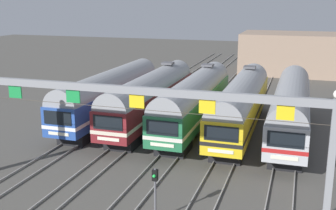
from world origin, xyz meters
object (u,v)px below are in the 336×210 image
object	(u,v)px
commuter_train_blue	(110,93)
commuter_train_green	(195,99)
yard_signal_mast	(155,184)
commuter_train_yellow	(241,102)
commuter_train_maroon	(151,96)
commuter_train_stainless	(291,106)
catenary_gantry	(137,108)

from	to	relation	value
commuter_train_blue	commuter_train_green	world-z (taller)	commuter_train_green
commuter_train_blue	yard_signal_mast	world-z (taller)	commuter_train_blue
commuter_train_green	commuter_train_yellow	xyz separation A→B (m)	(4.08, 0.00, 0.00)
commuter_train_yellow	commuter_train_maroon	bearing A→B (deg)	180.00
commuter_train_blue	yard_signal_mast	xyz separation A→B (m)	(10.20, -16.25, -0.68)
commuter_train_stainless	commuter_train_yellow	bearing A→B (deg)	179.94
commuter_train_maroon	yard_signal_mast	xyz separation A→B (m)	(6.12, -16.25, -0.68)
commuter_train_green	yard_signal_mast	world-z (taller)	commuter_train_green
commuter_train_maroon	commuter_train_green	size ratio (longest dim) A/B	1.00
commuter_train_yellow	yard_signal_mast	world-z (taller)	commuter_train_yellow
commuter_train_yellow	yard_signal_mast	bearing A→B (deg)	-97.15
commuter_train_stainless	catenary_gantry	world-z (taller)	catenary_gantry
commuter_train_stainless	yard_signal_mast	world-z (taller)	commuter_train_stainless
commuter_train_blue	yard_signal_mast	size ratio (longest dim) A/B	6.30
commuter_train_blue	commuter_train_stainless	size ratio (longest dim) A/B	1.00
commuter_train_yellow	commuter_train_green	bearing A→B (deg)	180.00
catenary_gantry	yard_signal_mast	size ratio (longest dim) A/B	7.52
commuter_train_maroon	commuter_train_green	world-z (taller)	same
commuter_train_stainless	yard_signal_mast	size ratio (longest dim) A/B	6.30
commuter_train_stainless	catenary_gantry	distance (m)	15.97
commuter_train_stainless	yard_signal_mast	distance (m)	17.37
commuter_train_yellow	commuter_train_stainless	bearing A→B (deg)	-0.06
commuter_train_yellow	catenary_gantry	bearing A→B (deg)	-106.81
commuter_train_blue	commuter_train_stainless	world-z (taller)	same
commuter_train_stainless	yard_signal_mast	xyz separation A→B (m)	(-6.12, -16.25, -0.68)
commuter_train_maroon	commuter_train_green	xyz separation A→B (m)	(4.08, 0.00, 0.00)
commuter_train_maroon	commuter_train_green	bearing A→B (deg)	0.00
commuter_train_blue	commuter_train_yellow	bearing A→B (deg)	0.02
commuter_train_blue	commuter_train_stainless	xyz separation A→B (m)	(16.31, 0.00, 0.00)
commuter_train_green	catenary_gantry	xyz separation A→B (m)	(0.00, -13.50, 2.56)
yard_signal_mast	commuter_train_maroon	bearing A→B (deg)	110.63
commuter_train_yellow	catenary_gantry	distance (m)	14.33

